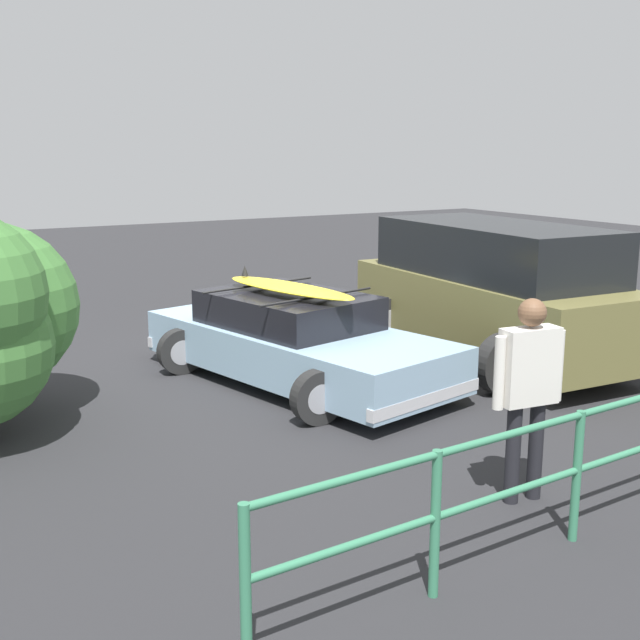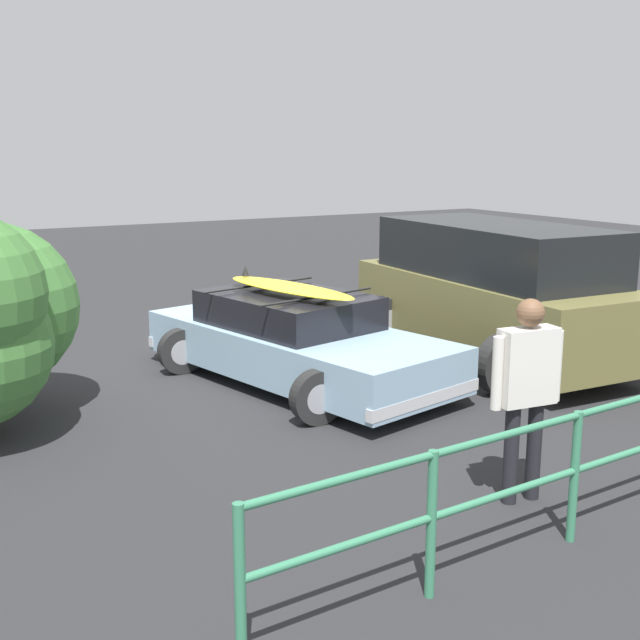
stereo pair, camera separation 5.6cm
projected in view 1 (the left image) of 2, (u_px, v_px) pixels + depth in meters
The scene contains 4 objects.
ground_plane at pixel (272, 372), 11.06m from camera, with size 44.00×44.00×0.02m, color #28282B.
sedan_car at pixel (295, 340), 10.48m from camera, with size 2.98×4.77×1.45m.
suv_car at pixel (492, 291), 11.49m from camera, with size 2.76×4.84×1.98m.
person_bystander at pixel (528, 381), 6.82m from camera, with size 0.70×0.26×1.80m.
Camera 1 is at (4.77, 9.56, 3.04)m, focal length 45.00 mm.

